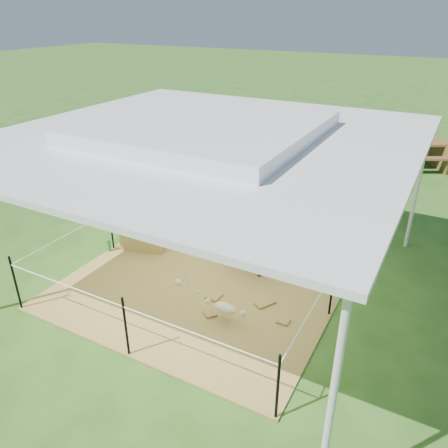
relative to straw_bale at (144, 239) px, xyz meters
The scene contains 13 objects.
ground 1.75m from the straw_bale, 10.89° to the right, with size 90.00×90.00×0.00m, color #2D5919.
hay_patch 1.74m from the straw_bale, 10.89° to the right, with size 4.60×4.60×0.03m, color brown.
canopy_tent 3.01m from the straw_bale, 10.89° to the right, with size 6.30×6.30×2.90m.
rope_fence 1.78m from the straw_bale, 10.89° to the right, with size 4.54×4.54×1.00m.
straw_bale is the anchor object (origin of this frame).
dark_cloth 0.22m from the straw_bale, ahead, with size 0.94×0.49×0.05m, color black.
woman 0.73m from the straw_bale, ahead, with size 0.39×0.25×1.06m, color red.
green_bottle 0.71m from the straw_bale, 140.71° to the right, with size 0.07×0.07×0.24m, color #1B7D29.
pony 2.30m from the straw_bale, ahead, with size 0.51×1.11×0.94m, color #49494D.
pink_hat 2.42m from the straw_bale, ahead, with size 0.29×0.29×0.14m, color pink.
foal 2.86m from the straw_bale, 26.62° to the right, with size 0.98×0.54×0.54m, color beige, non-canonical shape.
picnic_table_near 9.03m from the straw_bale, 63.01° to the left, with size 2.02×1.46×0.84m, color brown.
distant_person 8.47m from the straw_bale, 63.65° to the left, with size 0.59×0.46×1.21m, color #3069B5.
Camera 1 is at (3.45, -5.79, 4.45)m, focal length 35.00 mm.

